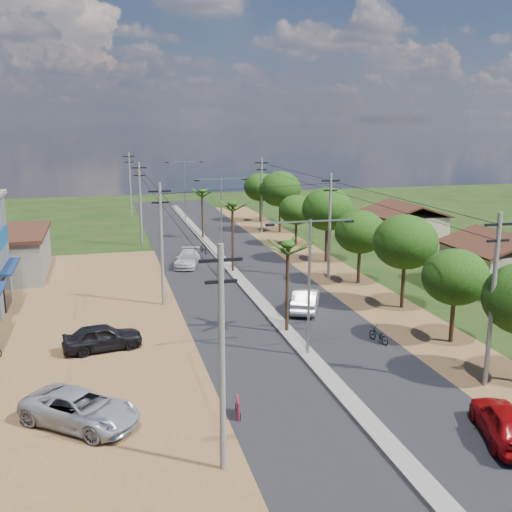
{
  "coord_description": "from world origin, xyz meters",
  "views": [
    {
      "loc": [
        -11.04,
        -30.57,
        13.32
      ],
      "look_at": [
        0.37,
        13.27,
        3.0
      ],
      "focal_mm": 42.0,
      "sensor_mm": 36.0,
      "label": 1
    }
  ],
  "objects_px": {
    "car_parked_silver": "(81,410)",
    "roadside_sign": "(238,408)",
    "car_silver_mid": "(306,300)",
    "car_parked_dark": "(103,338)",
    "car_red_near": "(506,423)",
    "car_white_far": "(188,259)",
    "moto_rider_east": "(379,336)"
  },
  "relations": [
    {
      "from": "car_parked_silver",
      "to": "roadside_sign",
      "type": "relative_size",
      "value": 5.16
    },
    {
      "from": "car_silver_mid",
      "to": "car_parked_dark",
      "type": "distance_m",
      "value": 14.68
    },
    {
      "from": "car_silver_mid",
      "to": "car_red_near",
      "type": "bearing_deg",
      "value": 121.45
    },
    {
      "from": "car_red_near",
      "to": "car_silver_mid",
      "type": "relative_size",
      "value": 1.0
    },
    {
      "from": "car_white_far",
      "to": "car_silver_mid",
      "type": "bearing_deg",
      "value": -51.41
    },
    {
      "from": "car_white_far",
      "to": "moto_rider_east",
      "type": "bearing_deg",
      "value": -52.98
    },
    {
      "from": "car_parked_silver",
      "to": "moto_rider_east",
      "type": "height_order",
      "value": "car_parked_silver"
    },
    {
      "from": "moto_rider_east",
      "to": "roadside_sign",
      "type": "distance_m",
      "value": 12.49
    },
    {
      "from": "car_red_near",
      "to": "car_parked_silver",
      "type": "distance_m",
      "value": 18.41
    },
    {
      "from": "car_parked_silver",
      "to": "moto_rider_east",
      "type": "bearing_deg",
      "value": -31.69
    },
    {
      "from": "car_parked_silver",
      "to": "car_parked_dark",
      "type": "relative_size",
      "value": 1.2
    },
    {
      "from": "car_white_far",
      "to": "car_parked_silver",
      "type": "bearing_deg",
      "value": -90.97
    },
    {
      "from": "car_silver_mid",
      "to": "car_parked_silver",
      "type": "bearing_deg",
      "value": 65.44
    },
    {
      "from": "car_silver_mid",
      "to": "roadside_sign",
      "type": "xyz_separation_m",
      "value": [
        -8.18,
        -14.09,
        -0.35
      ]
    },
    {
      "from": "car_silver_mid",
      "to": "roadside_sign",
      "type": "relative_size",
      "value": 4.51
    },
    {
      "from": "car_parked_dark",
      "to": "moto_rider_east",
      "type": "distance_m",
      "value": 16.59
    },
    {
      "from": "car_white_far",
      "to": "car_red_near",
      "type": "bearing_deg",
      "value": -59.61
    },
    {
      "from": "car_white_far",
      "to": "roadside_sign",
      "type": "relative_size",
      "value": 4.52
    },
    {
      "from": "car_red_near",
      "to": "roadside_sign",
      "type": "distance_m",
      "value": 11.59
    },
    {
      "from": "car_parked_dark",
      "to": "car_red_near",
      "type": "bearing_deg",
      "value": -141.62
    },
    {
      "from": "car_parked_dark",
      "to": "car_parked_silver",
      "type": "bearing_deg",
      "value": 164.03
    },
    {
      "from": "car_white_far",
      "to": "car_parked_dark",
      "type": "relative_size",
      "value": 1.05
    },
    {
      "from": "car_silver_mid",
      "to": "moto_rider_east",
      "type": "xyz_separation_m",
      "value": [
        2.22,
        -7.16,
        -0.33
      ]
    },
    {
      "from": "car_parked_dark",
      "to": "moto_rider_east",
      "type": "relative_size",
      "value": 2.61
    },
    {
      "from": "car_red_near",
      "to": "car_parked_silver",
      "type": "relative_size",
      "value": 0.87
    },
    {
      "from": "moto_rider_east",
      "to": "roadside_sign",
      "type": "xyz_separation_m",
      "value": [
        -10.4,
        -6.93,
        -0.02
      ]
    },
    {
      "from": "car_parked_silver",
      "to": "car_white_far",
      "type": "bearing_deg",
      "value": 22.01
    },
    {
      "from": "car_white_far",
      "to": "roadside_sign",
      "type": "bearing_deg",
      "value": -77.39
    },
    {
      "from": "car_silver_mid",
      "to": "roadside_sign",
      "type": "bearing_deg",
      "value": 84.36
    },
    {
      "from": "car_red_near",
      "to": "car_parked_silver",
      "type": "bearing_deg",
      "value": -0.91
    },
    {
      "from": "moto_rider_east",
      "to": "car_silver_mid",
      "type": "bearing_deg",
      "value": -86.71
    },
    {
      "from": "car_red_near",
      "to": "car_white_far",
      "type": "height_order",
      "value": "car_red_near"
    }
  ]
}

